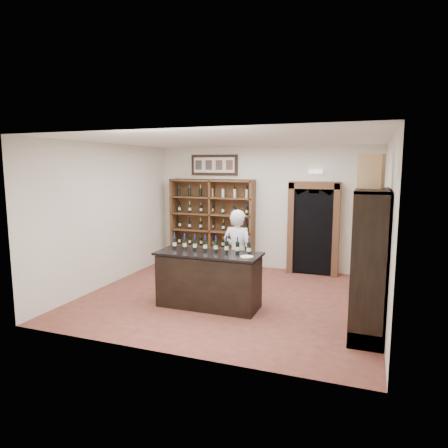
{
  "coord_description": "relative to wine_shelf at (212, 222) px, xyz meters",
  "views": [
    {
      "loc": [
        2.46,
        -7.04,
        2.54
      ],
      "look_at": [
        -0.24,
        0.3,
        1.39
      ],
      "focal_mm": 32.0,
      "sensor_mm": 36.0,
      "label": 1
    }
  ],
  "objects": [
    {
      "name": "counter_bottle_5",
      "position": [
        1.41,
        -2.85,
        0.01
      ],
      "size": [
        0.07,
        0.07,
        0.3
      ],
      "color": "black",
      "rests_on": "tasting_counter"
    },
    {
      "name": "counter_bottle_3",
      "position": [
        1.0,
        -2.85,
        0.01
      ],
      "size": [
        0.07,
        0.07,
        0.3
      ],
      "color": "black",
      "rests_on": "tasting_counter"
    },
    {
      "name": "counter_bottle_7",
      "position": [
        1.82,
        -2.85,
        0.01
      ],
      "size": [
        0.07,
        0.07,
        0.3
      ],
      "color": "black",
      "rests_on": "tasting_counter"
    },
    {
      "name": "counter_bottle_1",
      "position": [
        0.59,
        -2.85,
        0.01
      ],
      "size": [
        0.07,
        0.07,
        0.3
      ],
      "color": "black",
      "rests_on": "tasting_counter"
    },
    {
      "name": "emergency_light",
      "position": [
        2.55,
        0.09,
        1.3
      ],
      "size": [
        0.3,
        0.1,
        0.1
      ],
      "primitive_type": "cube",
      "color": "white",
      "rests_on": "wall_back"
    },
    {
      "name": "plate",
      "position": [
        1.85,
        -3.06,
        -0.09
      ],
      "size": [
        0.22,
        0.22,
        0.02
      ],
      "primitive_type": "cylinder",
      "color": "silver",
      "rests_on": "tasting_counter"
    },
    {
      "name": "ceiling",
      "position": [
        1.3,
        -2.33,
        1.9
      ],
      "size": [
        5.5,
        5.5,
        0.0
      ],
      "primitive_type": "plane",
      "rotation": [
        3.14,
        0.0,
        0.0
      ],
      "color": "white",
      "rests_on": "wall_back"
    },
    {
      "name": "wall_back",
      "position": [
        1.3,
        0.17,
        0.4
      ],
      "size": [
        5.5,
        0.04,
        3.0
      ],
      "primitive_type": "cube",
      "color": "silver",
      "rests_on": "ground"
    },
    {
      "name": "counter_bottle_4",
      "position": [
        1.2,
        -2.85,
        0.01
      ],
      "size": [
        0.07,
        0.07,
        0.3
      ],
      "color": "black",
      "rests_on": "tasting_counter"
    },
    {
      "name": "counter_bottle_0",
      "position": [
        0.38,
        -2.85,
        0.01
      ],
      "size": [
        0.07,
        0.07,
        0.3
      ],
      "color": "black",
      "rests_on": "tasting_counter"
    },
    {
      "name": "wall_right",
      "position": [
        4.05,
        -2.33,
        0.4
      ],
      "size": [
        0.04,
        5.0,
        3.0
      ],
      "primitive_type": "cube",
      "color": "silver",
      "rests_on": "ground"
    },
    {
      "name": "tasting_counter",
      "position": [
        1.1,
        -2.93,
        -0.61
      ],
      "size": [
        1.88,
        0.78,
        1.0
      ],
      "color": "black",
      "rests_on": "ground"
    },
    {
      "name": "side_cabinet",
      "position": [
        3.82,
        -3.23,
        -0.35
      ],
      "size": [
        0.48,
        1.2,
        2.2
      ],
      "color": "black",
      "rests_on": "ground"
    },
    {
      "name": "shopkeeper",
      "position": [
        1.41,
        -2.22,
        -0.24
      ],
      "size": [
        0.68,
        0.5,
        1.71
      ],
      "primitive_type": "imported",
      "rotation": [
        0.0,
        0.0,
        2.98
      ],
      "color": "silver",
      "rests_on": "ground"
    },
    {
      "name": "counter_bottle_2",
      "position": [
        0.79,
        -2.85,
        0.01
      ],
      "size": [
        0.07,
        0.07,
        0.3
      ],
      "color": "black",
      "rests_on": "tasting_counter"
    },
    {
      "name": "wine_shelf",
      "position": [
        0.0,
        0.0,
        0.0
      ],
      "size": [
        2.2,
        0.38,
        2.2
      ],
      "color": "brown",
      "rests_on": "ground"
    },
    {
      "name": "floor",
      "position": [
        1.3,
        -2.33,
        -1.1
      ],
      "size": [
        5.5,
        5.5,
        0.0
      ],
      "primitive_type": "plane",
      "color": "brown",
      "rests_on": "ground"
    },
    {
      "name": "arched_doorway",
      "position": [
        2.55,
        -0.0,
        0.04
      ],
      "size": [
        1.17,
        0.35,
        2.17
      ],
      "color": "black",
      "rests_on": "ground"
    },
    {
      "name": "framed_picture",
      "position": [
        0.0,
        0.14,
        1.45
      ],
      "size": [
        1.25,
        0.04,
        0.52
      ],
      "primitive_type": "cube",
      "color": "black",
      "rests_on": "wall_back"
    },
    {
      "name": "wall_left",
      "position": [
        -1.45,
        -2.33,
        0.4
      ],
      "size": [
        0.04,
        5.0,
        3.0
      ],
      "primitive_type": "cube",
      "color": "silver",
      "rests_on": "ground"
    },
    {
      "name": "counter_bottle_6",
      "position": [
        1.61,
        -2.85,
        0.01
      ],
      "size": [
        0.07,
        0.07,
        0.3
      ],
      "color": "black",
      "rests_on": "tasting_counter"
    },
    {
      "name": "wine_crate",
      "position": [
        3.75,
        -3.11,
        1.35
      ],
      "size": [
        0.39,
        0.27,
        0.51
      ],
      "primitive_type": "cube",
      "rotation": [
        0.0,
        0.0,
        -0.38
      ],
      "color": "tan",
      "rests_on": "side_cabinet"
    }
  ]
}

